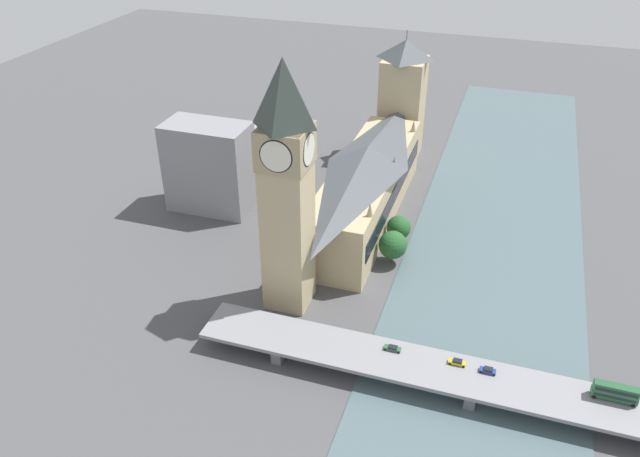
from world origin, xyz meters
TOP-DOWN VIEW (x-y plane):
  - ground_plane at (0.00, 0.00)m, footprint 600.00×600.00m
  - river_water at (-36.79, 0.00)m, footprint 61.57×360.00m
  - parliament_hall at (14.16, -8.00)m, footprint 22.77×97.37m
  - clock_tower at (24.09, 51.32)m, footprint 14.51×14.51m
  - victoria_tower at (14.21, -70.11)m, footprint 18.85×18.85m
  - road_bridge at (-36.79, 73.79)m, footprint 155.15×15.68m
  - double_decker_bus_lead at (-71.43, 70.67)m, footprint 11.11×2.56m
  - car_northbound_mid at (-31.84, 70.36)m, footprint 4.66×1.78m
  - car_northbound_tail at (-40.07, 70.90)m, footprint 4.32×1.91m
  - car_southbound_lead at (-13.90, 70.42)m, footprint 4.74×1.79m
  - city_block_west at (79.62, -33.25)m, footprint 26.99×19.45m
  - city_block_center at (75.67, 3.48)m, footprint 32.95×17.97m
  - tree_embankment_near at (-1.99, 6.77)m, footprint 8.95×8.95m
  - tree_embankment_mid at (-2.72, 20.09)m, footprint 9.98×9.98m

SIDE VIEW (x-z plane):
  - ground_plane at x=0.00m, z-range 0.00..0.00m
  - river_water at x=-36.79m, z-range 0.00..0.30m
  - road_bridge at x=-36.79m, z-range 1.89..7.85m
  - car_southbound_lead at x=-13.90m, z-range 5.97..7.30m
  - tree_embankment_near at x=-1.99m, z-range 1.09..12.26m
  - car_northbound_tail at x=-40.07m, z-range 5.95..7.40m
  - car_northbound_mid at x=-31.84m, z-range 5.95..7.44m
  - tree_embankment_mid at x=-2.72m, z-range 1.27..13.80m
  - double_decker_bus_lead at x=-71.43m, z-range 6.21..11.02m
  - city_block_west at x=79.62m, z-range 0.00..18.74m
  - parliament_hall at x=14.16m, z-range -0.11..30.68m
  - city_block_center at x=75.67m, z-range 0.00..35.84m
  - victoria_tower at x=14.21m, z-range -2.00..56.40m
  - clock_tower at x=24.09m, z-range 2.62..82.50m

